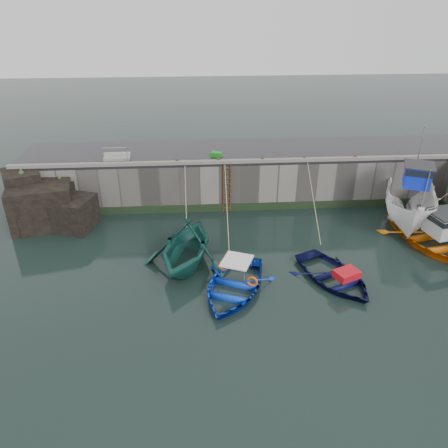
{
  "coord_description": "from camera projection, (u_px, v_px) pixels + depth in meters",
  "views": [
    {
      "loc": [
        -3.86,
        -14.93,
        12.42
      ],
      "look_at": [
        -2.44,
        5.97,
        1.2
      ],
      "focal_mm": 35.0,
      "sensor_mm": 36.0,
      "label": 1
    }
  ],
  "objects": [
    {
      "name": "rock_outcrop",
      "position": [
        45.0,
        204.0,
        25.88
      ],
      "size": [
        5.85,
        4.24,
        3.41
      ],
      "color": "black",
      "rests_on": "ground"
    },
    {
      "name": "boat_near_blue_rope",
      "position": [
        225.0,
        233.0,
        25.29
      ],
      "size": [
        0.04,
        6.44,
        3.1
      ],
      "primitive_type": null,
      "color": "tan",
      "rests_on": "ground"
    },
    {
      "name": "ladder",
      "position": [
        227.0,
        188.0,
        27.08
      ],
      "size": [
        0.51,
        0.08,
        3.2
      ],
      "color": "#3F1E0F",
      "rests_on": "ground"
    },
    {
      "name": "bollard_a",
      "position": [
        177.0,
        162.0,
        26.39
      ],
      "size": [
        0.18,
        0.18,
        0.28
      ],
      "primitive_type": "cylinder",
      "color": "#3F1E0F",
      "rests_on": "road_back"
    },
    {
      "name": "railing",
      "position": [
        117.0,
        156.0,
        27.01
      ],
      "size": [
        1.6,
        1.05,
        1.0
      ],
      "color": "#A5A8AD",
      "rests_on": "road_back"
    },
    {
      "name": "algae_back",
      "position": [
        258.0,
        206.0,
        27.87
      ],
      "size": [
        30.0,
        0.08,
        0.5
      ],
      "primitive_type": "cube",
      "color": "black",
      "rests_on": "ground"
    },
    {
      "name": "boat_near_blue",
      "position": [
        233.0,
        290.0,
        20.5
      ],
      "size": [
        5.25,
        6.03,
        1.04
      ],
      "primitive_type": "imported",
      "rotation": [
        0.0,
        0.0,
        -0.39
      ],
      "color": "#0D3ACC",
      "rests_on": "ground"
    },
    {
      "name": "bollard_c",
      "position": [
        262.0,
        160.0,
        26.7
      ],
      "size": [
        0.18,
        0.18,
        0.28
      ],
      "primitive_type": "cylinder",
      "color": "#3F1E0F",
      "rests_on": "road_back"
    },
    {
      "name": "boat_near_white_rope",
      "position": [
        187.0,
        225.0,
        26.22
      ],
      "size": [
        0.04,
        4.36,
        3.1
      ],
      "primitive_type": null,
      "color": "tan",
      "rests_on": "ground"
    },
    {
      "name": "bollard_b",
      "position": [
        218.0,
        161.0,
        26.54
      ],
      "size": [
        0.18,
        0.18,
        0.28
      ],
      "primitive_type": "cylinder",
      "color": "#3F1E0F",
      "rests_on": "road_back"
    },
    {
      "name": "boat_far_orange",
      "position": [
        432.0,
        237.0,
        24.09
      ],
      "size": [
        5.48,
        6.81,
        4.25
      ],
      "rotation": [
        0.0,
        0.0,
        0.21
      ],
      "color": "orange",
      "rests_on": "ground"
    },
    {
      "name": "boat_near_navy_rope",
      "position": [
        308.0,
        229.0,
        25.8
      ],
      "size": [
        0.04,
        6.01,
        3.1
      ],
      "primitive_type": null,
      "color": "tan",
      "rests_on": "ground"
    },
    {
      "name": "kerb_back",
      "position": [
        259.0,
        161.0,
        26.62
      ],
      "size": [
        30.0,
        0.3,
        0.2
      ],
      "primitive_type": "cube",
      "color": "slate",
      "rests_on": "road_back"
    },
    {
      "name": "road_back",
      "position": [
        254.0,
        151.0,
        28.77
      ],
      "size": [
        30.0,
        5.0,
        0.16
      ],
      "primitive_type": "cube",
      "color": "black",
      "rests_on": "quay_back"
    },
    {
      "name": "boat_near_navy",
      "position": [
        333.0,
        280.0,
        21.21
      ],
      "size": [
        4.94,
        5.62,
        0.97
      ],
      "primitive_type": "imported",
      "rotation": [
        0.0,
        0.0,
        0.42
      ],
      "color": "#090B3A",
      "rests_on": "ground"
    },
    {
      "name": "boat_near_white",
      "position": [
        187.0,
        264.0,
        22.48
      ],
      "size": [
        5.87,
        6.36,
        2.79
      ],
      "primitive_type": "imported",
      "rotation": [
        0.0,
        0.0,
        -0.28
      ],
      "color": "#164F46",
      "rests_on": "ground"
    },
    {
      "name": "boat_far_white",
      "position": [
        410.0,
        203.0,
        26.04
      ],
      "size": [
        5.61,
        8.13,
        5.94
      ],
      "rotation": [
        0.0,
        0.0,
        -0.4
      ],
      "color": "white",
      "rests_on": "ground"
    },
    {
      "name": "bollard_d",
      "position": [
        304.0,
        159.0,
        26.85
      ],
      "size": [
        0.18,
        0.18,
        0.28
      ],
      "primitive_type": "cylinder",
      "color": "#3F1E0F",
      "rests_on": "road_back"
    },
    {
      "name": "bollard_e",
      "position": [
        355.0,
        157.0,
        27.04
      ],
      "size": [
        0.18,
        0.18,
        0.28
      ],
      "primitive_type": "cylinder",
      "color": "#3F1E0F",
      "rests_on": "road_back"
    },
    {
      "name": "ground",
      "position": [
        288.0,
        310.0,
        19.23
      ],
      "size": [
        120.0,
        120.0,
        0.0
      ],
      "primitive_type": "plane",
      "color": "black",
      "rests_on": "ground"
    },
    {
      "name": "fish_crate",
      "position": [
        217.0,
        154.0,
        27.55
      ],
      "size": [
        0.77,
        0.63,
        0.28
      ],
      "primitive_type": "cube",
      "rotation": [
        0.0,
        0.0,
        -0.4
      ],
      "color": "#17821B",
      "rests_on": "road_back"
    },
    {
      "name": "quay_back",
      "position": [
        253.0,
        174.0,
        29.51
      ],
      "size": [
        30.0,
        5.0,
        3.0
      ],
      "primitive_type": "cube",
      "color": "slate",
      "rests_on": "ground"
    }
  ]
}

